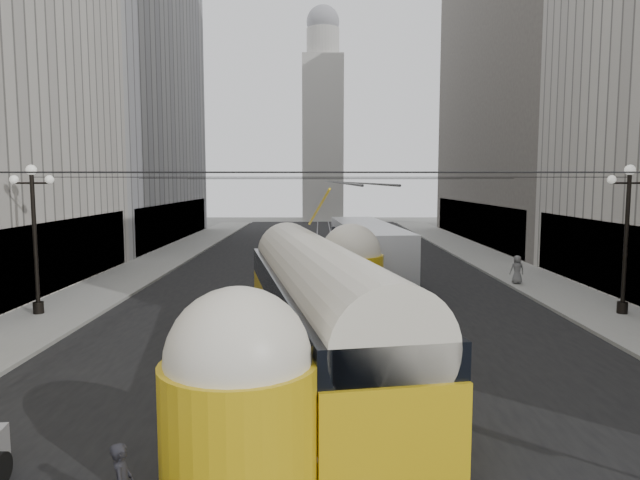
{
  "coord_description": "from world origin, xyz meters",
  "views": [
    {
      "loc": [
        -0.46,
        -6.12,
        5.85
      ],
      "look_at": [
        -0.45,
        14.9,
        3.66
      ],
      "focal_mm": 32.0,
      "sensor_mm": 36.0,
      "label": 1
    }
  ],
  "objects_px": {
    "city_bus": "(367,251)",
    "pedestrian_sidewalk_right": "(517,270)",
    "pedestrian_crossing_b": "(318,456)",
    "streetcar": "(318,305)"
  },
  "relations": [
    {
      "from": "streetcar",
      "to": "pedestrian_sidewalk_right",
      "type": "relative_size",
      "value": 11.41
    },
    {
      "from": "streetcar",
      "to": "pedestrian_crossing_b",
      "type": "height_order",
      "value": "streetcar"
    },
    {
      "from": "pedestrian_crossing_b",
      "to": "pedestrian_sidewalk_right",
      "type": "distance_m",
      "value": 23.86
    },
    {
      "from": "city_bus",
      "to": "pedestrian_sidewalk_right",
      "type": "distance_m",
      "value": 8.37
    },
    {
      "from": "city_bus",
      "to": "pedestrian_sidewalk_right",
      "type": "relative_size",
      "value": 8.56
    },
    {
      "from": "city_bus",
      "to": "pedestrian_sidewalk_right",
      "type": "bearing_deg",
      "value": -5.73
    },
    {
      "from": "streetcar",
      "to": "pedestrian_sidewalk_right",
      "type": "height_order",
      "value": "streetcar"
    },
    {
      "from": "streetcar",
      "to": "city_bus",
      "type": "height_order",
      "value": "streetcar"
    },
    {
      "from": "pedestrian_sidewalk_right",
      "to": "city_bus",
      "type": "bearing_deg",
      "value": -7.61
    },
    {
      "from": "pedestrian_crossing_b",
      "to": "pedestrian_sidewalk_right",
      "type": "xyz_separation_m",
      "value": [
        10.99,
        21.17,
        0.16
      ]
    }
  ]
}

